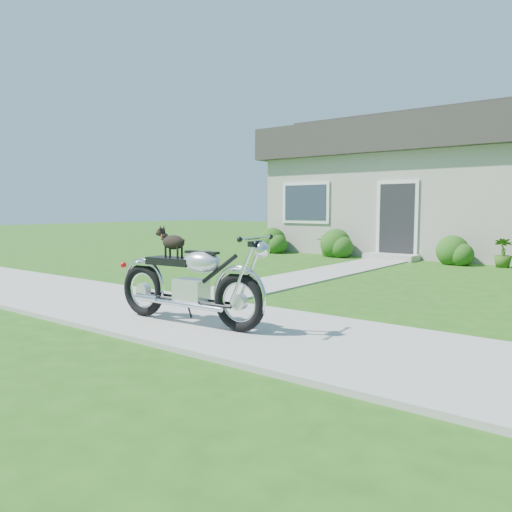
{
  "coord_description": "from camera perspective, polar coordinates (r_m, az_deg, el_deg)",
  "views": [
    {
      "loc": [
        3.87,
        -4.5,
        1.41
      ],
      "look_at": [
        -0.35,
        1.0,
        0.75
      ],
      "focal_mm": 35.0,
      "sensor_mm": 36.0,
      "label": 1
    }
  ],
  "objects": [
    {
      "name": "motorcycle_with_dog",
      "position": [
        5.97,
        -7.49,
        -2.97
      ],
      "size": [
        2.22,
        0.6,
        1.14
      ],
      "rotation": [
        0.0,
        0.0,
        0.07
      ],
      "color": "black",
      "rests_on": "sidewalk"
    },
    {
      "name": "potted_plant_right",
      "position": [
        13.34,
        26.4,
        0.34
      ],
      "size": [
        0.47,
        0.47,
        0.71
      ],
      "primitive_type": "imported",
      "rotation": [
        0.0,
        0.0,
        3.34
      ],
      "color": "#315A18",
      "rests_on": "ground"
    },
    {
      "name": "house",
      "position": [
        16.96,
        24.48,
        7.47
      ],
      "size": [
        12.6,
        7.03,
        4.5
      ],
      "color": "#B2ABA1",
      "rests_on": "ground"
    },
    {
      "name": "ground",
      "position": [
        6.1,
        -3.12,
        -7.93
      ],
      "size": [
        80.0,
        80.0,
        0.0
      ],
      "primitive_type": "plane",
      "color": "#235114",
      "rests_on": "ground"
    },
    {
      "name": "shrub_row",
      "position": [
        13.49,
        22.62,
        0.76
      ],
      "size": [
        10.57,
        1.13,
        1.13
      ],
      "color": "#234F15",
      "rests_on": "ground"
    },
    {
      "name": "walkway",
      "position": [
        11.01,
        7.96,
        -1.9
      ],
      "size": [
        1.2,
        8.0,
        0.03
      ],
      "primitive_type": "cube",
      "color": "#9E9B93",
      "rests_on": "ground"
    },
    {
      "name": "potted_plant_left",
      "position": [
        14.99,
        8.24,
        1.47
      ],
      "size": [
        0.64,
        0.73,
        0.78
      ],
      "primitive_type": "imported",
      "rotation": [
        0.0,
        0.0,
        1.62
      ],
      "color": "#2A5817",
      "rests_on": "ground"
    },
    {
      "name": "sidewalk",
      "position": [
        6.1,
        -3.12,
        -7.75
      ],
      "size": [
        24.0,
        2.2,
        0.04
      ],
      "primitive_type": "cube",
      "color": "#9E9B93",
      "rests_on": "ground"
    }
  ]
}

